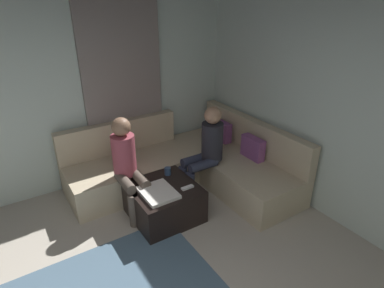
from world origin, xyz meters
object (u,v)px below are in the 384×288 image
object	(u,v)px
game_remote	(187,188)
sectional_couch	(189,165)
person_on_couch_back	(206,148)
person_on_couch_side	(128,163)
ottoman	(164,202)
coffee_mug	(168,171)

from	to	relation	value
game_remote	sectional_couch	bearing A→B (deg)	145.98
person_on_couch_back	person_on_couch_side	bearing A→B (deg)	80.71
person_on_couch_side	ottoman	bearing A→B (deg)	129.28
sectional_couch	ottoman	size ratio (longest dim) A/B	3.36
ottoman	person_on_couch_side	distance (m)	0.63
coffee_mug	game_remote	distance (m)	0.40
game_remote	person_on_couch_side	world-z (taller)	person_on_couch_side
game_remote	person_on_couch_back	world-z (taller)	person_on_couch_back
ottoman	coffee_mug	size ratio (longest dim) A/B	8.00
sectional_couch	person_on_couch_back	xyz separation A→B (m)	(0.31, 0.06, 0.38)
game_remote	person_on_couch_back	bearing A→B (deg)	125.22
person_on_couch_back	game_remote	bearing A→B (deg)	125.22
coffee_mug	person_on_couch_back	bearing A→B (deg)	85.78
coffee_mug	person_on_couch_back	size ratio (longest dim) A/B	0.08
sectional_couch	coffee_mug	world-z (taller)	sectional_couch
coffee_mug	person_on_couch_back	xyz separation A→B (m)	(0.04, 0.55, 0.19)
sectional_couch	game_remote	bearing A→B (deg)	-34.02
person_on_couch_back	sectional_couch	bearing A→B (deg)	9.97
person_on_couch_back	person_on_couch_side	distance (m)	1.02
sectional_couch	ottoman	bearing A→B (deg)	-53.84
game_remote	coffee_mug	bearing A→B (deg)	-174.29
sectional_couch	game_remote	world-z (taller)	sectional_couch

